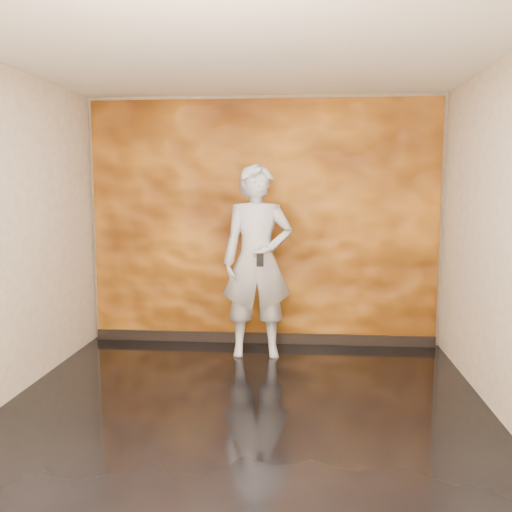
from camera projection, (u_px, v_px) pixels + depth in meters
name	position (u px, v px, depth m)	size (l,w,h in m)	color
room	(244.00, 238.00, 4.50)	(4.02, 4.02, 2.81)	black
feature_wall	(263.00, 223.00, 6.44)	(3.90, 0.06, 2.75)	orange
baseboard	(263.00, 338.00, 6.57)	(3.90, 0.04, 0.12)	black
man	(257.00, 261.00, 6.00)	(0.74, 0.49, 2.03)	#A2A7B3
phone	(260.00, 260.00, 5.74)	(0.07, 0.01, 0.14)	black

